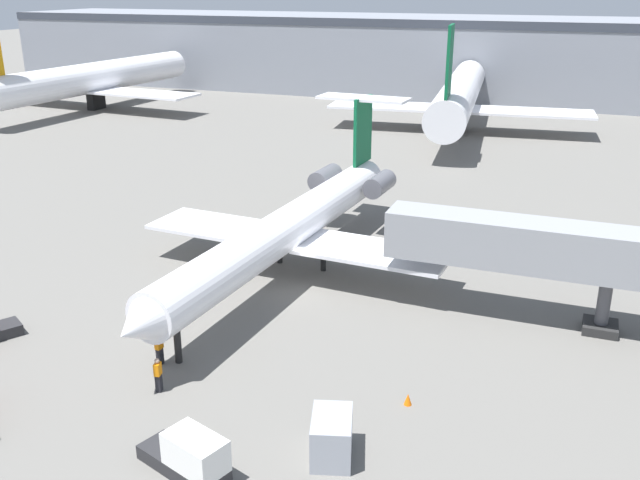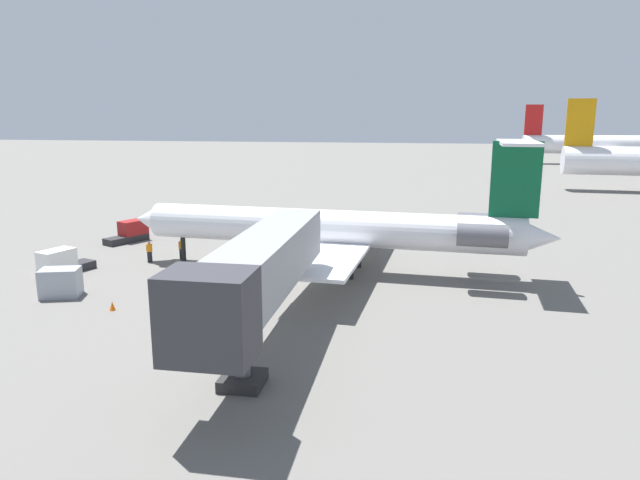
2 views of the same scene
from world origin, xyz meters
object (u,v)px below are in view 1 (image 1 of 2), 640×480
ground_crew_marshaller (158,375)px  parked_airliner_centre (459,95)px  ground_crew_loader (159,348)px  cargo_container_uld (332,437)px  regional_jet (294,223)px  parked_airliner_west_mid (93,79)px  traffic_cone_near (408,399)px  jet_bridge (561,250)px  baggage_tug_trailing (190,457)px

ground_crew_marshaller → parked_airliner_centre: bearing=88.5°
ground_crew_loader → cargo_container_uld: 10.98m
regional_jet → parked_airliner_centre: size_ratio=0.82×
ground_crew_loader → regional_jet: bearing=83.0°
regional_jet → ground_crew_marshaller: 15.43m
ground_crew_marshaller → ground_crew_loader: size_ratio=1.00×
ground_crew_loader → parked_airliner_centre: size_ratio=0.04×
ground_crew_marshaller → ground_crew_loader: same height
ground_crew_loader → parked_airliner_west_mid: parked_airliner_west_mid is taller
ground_crew_loader → traffic_cone_near: ground_crew_loader is taller
ground_crew_marshaller → parked_airliner_centre: parked_airliner_centre is taller
jet_bridge → traffic_cone_near: bearing=-117.4°
parked_airliner_centre → ground_crew_marshaller: bearing=-91.5°
traffic_cone_near → parked_airliner_west_mid: size_ratio=0.01×
cargo_container_uld → traffic_cone_near: size_ratio=4.93×
ground_crew_loader → parked_airliner_centre: 62.19m
ground_crew_loader → cargo_container_uld: (10.34, -3.70, 0.05)m
ground_crew_loader → parked_airliner_west_mid: (-49.74, 59.35, 3.58)m
baggage_tug_trailing → parked_airliner_centre: size_ratio=0.11×
regional_jet → ground_crew_marshaller: (-0.28, -15.23, -2.50)m
jet_bridge → ground_crew_loader: (-17.70, -11.41, -3.48)m
regional_jet → baggage_tug_trailing: bearing=-78.2°
parked_airliner_centre → ground_crew_loader: bearing=-92.7°
jet_bridge → traffic_cone_near: 12.50m
traffic_cone_near → parked_airliner_west_mid: bearing=136.7°
traffic_cone_near → parked_airliner_centre: parked_airliner_centre is taller
jet_bridge → ground_crew_loader: jet_bridge is taller
ground_crew_marshaller → baggage_tug_trailing: (4.43, -4.60, -0.02)m
regional_jet → ground_crew_loader: 13.45m
regional_jet → traffic_cone_near: 16.50m
ground_crew_marshaller → cargo_container_uld: bearing=-10.0°
cargo_container_uld → parked_airliner_west_mid: bearing=133.6°
cargo_container_uld → traffic_cone_near: (1.92, 4.61, -0.63)m
jet_bridge → parked_airliner_west_mid: parked_airliner_west_mid is taller
traffic_cone_near → parked_airliner_west_mid: parked_airliner_west_mid is taller
ground_crew_marshaller → baggage_tug_trailing: 6.39m
parked_airliner_centre → cargo_container_uld: bearing=-83.6°
jet_bridge → parked_airliner_centre: bearing=106.2°
regional_jet → ground_crew_loader: (-1.60, -13.12, -2.50)m
ground_crew_loader → traffic_cone_near: bearing=4.2°
ground_crew_loader → traffic_cone_near: size_ratio=3.07×
baggage_tug_trailing → traffic_cone_near: bearing=49.5°
regional_jet → ground_crew_loader: size_ratio=18.66×
ground_crew_marshaller → traffic_cone_near: bearing=15.4°
baggage_tug_trailing → parked_airliner_west_mid: size_ratio=0.11×
ground_crew_loader → parked_airliner_centre: (2.97, 62.01, 3.64)m
ground_crew_loader → baggage_tug_trailing: bearing=-49.4°
regional_jet → jet_bridge: regional_jet is taller
ground_crew_loader → baggage_tug_trailing: 8.84m
cargo_container_uld → traffic_cone_near: bearing=67.3°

